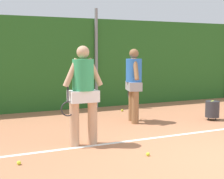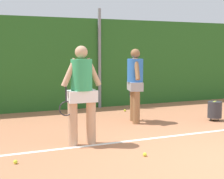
{
  "view_description": "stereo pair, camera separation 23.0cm",
  "coord_description": "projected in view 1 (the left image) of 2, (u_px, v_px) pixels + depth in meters",
  "views": [
    {
      "loc": [
        -4.07,
        -4.23,
        1.81
      ],
      "look_at": [
        -0.92,
        2.55,
        0.95
      ],
      "focal_mm": 54.8,
      "sensor_mm": 36.0,
      "label": 1
    },
    {
      "loc": [
        -3.86,
        -4.32,
        1.81
      ],
      "look_at": [
        -0.92,
        2.55,
        0.95
      ],
      "focal_mm": 54.8,
      "sensor_mm": 36.0,
      "label": 2
    }
  ],
  "objects": [
    {
      "name": "hedge_fence_backdrop",
      "position": [
        94.0,
        63.0,
        10.86
      ],
      "size": [
        18.58,
        0.25,
        2.79
      ],
      "primitive_type": "cube",
      "color": "#286023",
      "rests_on": "ground_plane"
    },
    {
      "name": "ground_plane",
      "position": [
        167.0,
        136.0,
        7.27
      ],
      "size": [
        28.59,
        28.59,
        0.0
      ],
      "primitive_type": "plane",
      "color": "#B2704C"
    },
    {
      "name": "player_foreground_near",
      "position": [
        83.0,
        90.0,
        6.47
      ],
      "size": [
        0.86,
        0.41,
        1.9
      ],
      "rotation": [
        0.0,
        0.0,
        3.13
      ],
      "color": "tan",
      "rests_on": "ground_plane"
    },
    {
      "name": "player_midcourt",
      "position": [
        134.0,
        81.0,
        8.55
      ],
      "size": [
        0.45,
        0.83,
        1.85
      ],
      "rotation": [
        0.0,
        0.0,
        1.3
      ],
      "color": "#8C603D",
      "rests_on": "ground_plane"
    },
    {
      "name": "court_baseline_paint",
      "position": [
        169.0,
        136.0,
        7.23
      ],
      "size": [
        13.58,
        0.1,
        0.01
      ],
      "primitive_type": "cube",
      "color": "white",
      "rests_on": "ground_plane"
    },
    {
      "name": "tennis_ball_2",
      "position": [
        122.0,
        110.0,
        10.18
      ],
      "size": [
        0.07,
        0.07,
        0.07
      ],
      "primitive_type": "sphere",
      "color": "#CCDB33",
      "rests_on": "ground_plane"
    },
    {
      "name": "tennis_ball_4",
      "position": [
        148.0,
        154.0,
        5.87
      ],
      "size": [
        0.07,
        0.07,
        0.07
      ],
      "primitive_type": "sphere",
      "color": "#CCDB33",
      "rests_on": "ground_plane"
    },
    {
      "name": "ball_hopper",
      "position": [
        212.0,
        109.0,
        8.88
      ],
      "size": [
        0.36,
        0.36,
        0.51
      ],
      "color": "#2D2D33",
      "rests_on": "ground_plane"
    },
    {
      "name": "tennis_ball_5",
      "position": [
        19.0,
        163.0,
        5.42
      ],
      "size": [
        0.07,
        0.07,
        0.07
      ],
      "primitive_type": "sphere",
      "color": "#CCDB33",
      "rests_on": "ground_plane"
    },
    {
      "name": "fence_post_center",
      "position": [
        96.0,
        59.0,
        10.68
      ],
      "size": [
        0.1,
        0.1,
        3.1
      ],
      "primitive_type": "cylinder",
      "color": "gray",
      "rests_on": "ground_plane"
    }
  ]
}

